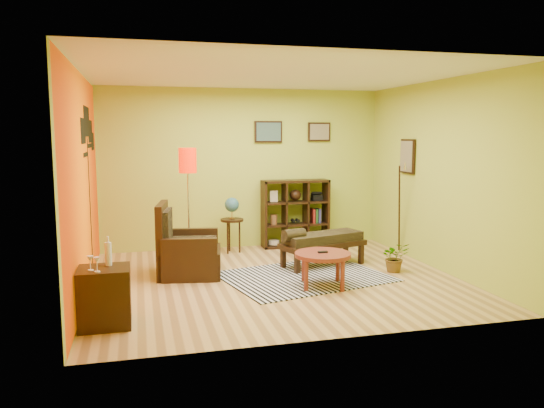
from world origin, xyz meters
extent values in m
plane|color=tan|center=(0.00, 0.00, 0.00)|extent=(5.00, 5.00, 0.00)
cube|color=#B0C43D|center=(0.00, 2.25, 1.40)|extent=(5.00, 0.04, 2.80)
cube|color=#B0C43D|center=(0.00, -2.25, 1.40)|extent=(5.00, 0.04, 2.80)
cube|color=#B0C43D|center=(-2.50, 0.00, 1.40)|extent=(0.04, 4.50, 2.80)
cube|color=#B0C43D|center=(2.50, 0.00, 1.40)|extent=(0.04, 4.50, 2.80)
cube|color=white|center=(0.00, 0.00, 2.80)|extent=(5.00, 4.50, 0.04)
cube|color=#FD6700|center=(-2.48, 0.00, 1.40)|extent=(0.01, 4.45, 2.75)
cube|color=black|center=(-2.46, 0.55, 1.05)|extent=(0.01, 0.14, 2.10)
cube|color=black|center=(-2.46, 0.05, 2.05)|extent=(0.01, 0.65, 0.32)
cube|color=black|center=(-2.46, 0.60, 2.18)|extent=(0.01, 0.85, 0.40)
cube|color=black|center=(-2.46, 1.10, 2.05)|extent=(0.01, 0.70, 0.32)
cube|color=black|center=(-2.46, 1.45, 1.90)|extent=(0.01, 0.50, 0.26)
cube|color=black|center=(0.45, 2.22, 2.05)|extent=(0.50, 0.03, 0.38)
cube|color=#4D7267|center=(0.45, 2.19, 2.05)|extent=(0.44, 0.01, 0.32)
cube|color=black|center=(1.40, 2.22, 2.05)|extent=(0.42, 0.03, 0.34)
cube|color=#988D63|center=(1.40, 2.19, 2.05)|extent=(0.36, 0.01, 0.28)
cube|color=black|center=(2.47, 0.90, 1.65)|extent=(0.03, 0.44, 0.56)
cube|color=#988D63|center=(2.44, 0.90, 1.65)|extent=(0.01, 0.38, 0.50)
cylinder|color=black|center=(2.35, 0.90, 0.78)|extent=(0.23, 0.34, 1.46)
cone|color=silver|center=(2.35, 0.75, 1.52)|extent=(0.08, 0.09, 0.16)
cube|color=silver|center=(0.43, 0.01, 0.01)|extent=(2.54, 2.13, 0.01)
cylinder|color=maroon|center=(0.52, -0.50, 0.43)|extent=(0.74, 0.74, 0.05)
cylinder|color=maroon|center=(0.80, -0.32, 0.20)|extent=(0.06, 0.06, 0.40)
cylinder|color=maroon|center=(0.35, -0.21, 0.20)|extent=(0.06, 0.06, 0.40)
cylinder|color=maroon|center=(0.69, -0.78, 0.20)|extent=(0.06, 0.06, 0.40)
cylinder|color=maroon|center=(0.23, -0.67, 0.20)|extent=(0.06, 0.06, 0.40)
cube|color=black|center=(0.52, -0.50, 0.47)|extent=(0.13, 0.05, 0.02)
cube|color=black|center=(-1.11, 0.52, 0.19)|extent=(0.96, 0.94, 0.38)
cube|color=black|center=(-1.51, 0.58, 0.52)|extent=(0.22, 0.82, 1.05)
cube|color=black|center=(-1.18, 0.13, 0.30)|extent=(0.77, 0.21, 0.61)
cube|color=black|center=(-1.05, 0.90, 0.30)|extent=(0.77, 0.21, 0.61)
cube|color=#D2B358|center=(-1.09, 0.51, 0.45)|extent=(0.76, 0.74, 0.13)
cube|color=#D2B358|center=(-1.43, 0.57, 0.71)|extent=(0.18, 0.61, 0.48)
cube|color=black|center=(-2.20, -1.31, 0.31)|extent=(0.53, 0.48, 0.63)
cylinder|color=white|center=(-2.15, -1.21, 0.75)|extent=(0.07, 0.07, 0.25)
cylinder|color=white|center=(-2.15, -1.21, 0.91)|extent=(0.02, 0.02, 0.07)
cylinder|color=white|center=(-2.32, -1.39, 0.63)|extent=(0.06, 0.06, 0.01)
cylinder|color=white|center=(-2.32, -1.39, 0.68)|extent=(0.01, 0.01, 0.09)
cone|color=white|center=(-2.32, -1.39, 0.75)|extent=(0.07, 0.07, 0.06)
cylinder|color=white|center=(-2.25, -1.47, 0.63)|extent=(0.06, 0.06, 0.01)
cylinder|color=white|center=(-2.25, -1.47, 0.68)|extent=(0.01, 0.01, 0.09)
cone|color=white|center=(-2.25, -1.47, 0.75)|extent=(0.07, 0.07, 0.06)
cylinder|color=silver|center=(-1.09, 1.00, 0.02)|extent=(0.27, 0.27, 0.03)
cylinder|color=silver|center=(-1.09, 1.00, 0.84)|extent=(0.03, 0.03, 1.67)
cylinder|color=#EF1B00|center=(-1.09, 1.00, 1.62)|extent=(0.26, 0.26, 0.37)
cylinder|color=black|center=(-0.29, 1.80, 0.56)|extent=(0.39, 0.39, 0.04)
cylinder|color=black|center=(-0.17, 1.76, 0.27)|extent=(0.03, 0.03, 0.54)
cylinder|color=black|center=(-0.32, 1.92, 0.27)|extent=(0.03, 0.03, 0.54)
cylinder|color=black|center=(-0.38, 1.71, 0.27)|extent=(0.03, 0.03, 0.54)
cylinder|color=gold|center=(-0.29, 1.80, 0.60)|extent=(0.10, 0.10, 0.02)
cylinder|color=gold|center=(-0.29, 1.80, 0.66)|extent=(0.02, 0.02, 0.10)
sphere|color=#214492|center=(-0.29, 1.80, 0.83)|extent=(0.24, 0.24, 0.24)
cube|color=black|center=(0.32, 2.03, 0.60)|extent=(0.04, 0.35, 1.20)
cube|color=black|center=(1.48, 2.03, 0.60)|extent=(0.04, 0.35, 1.20)
cube|color=black|center=(0.90, 2.03, 0.02)|extent=(1.20, 0.35, 0.04)
cube|color=black|center=(0.90, 2.03, 1.18)|extent=(1.20, 0.35, 0.04)
cube|color=black|center=(0.70, 2.03, 0.60)|extent=(0.03, 0.33, 1.12)
cube|color=black|center=(1.10, 2.03, 0.60)|extent=(0.03, 0.33, 1.12)
cube|color=black|center=(0.90, 2.03, 0.40)|extent=(1.12, 0.33, 0.03)
cube|color=black|center=(0.90, 2.03, 0.80)|extent=(1.12, 0.33, 0.03)
cylinder|color=beige|center=(0.50, 2.03, 0.09)|extent=(0.20, 0.20, 0.07)
sphere|color=black|center=(0.90, 2.03, 0.93)|extent=(0.20, 0.20, 0.20)
cube|color=black|center=(1.30, 2.03, 0.87)|extent=(0.18, 0.15, 0.10)
cylinder|color=black|center=(0.86, 2.03, 0.47)|extent=(0.06, 0.12, 0.06)
cylinder|color=black|center=(0.94, 2.03, 0.47)|extent=(0.06, 0.12, 0.06)
ellipsoid|color=#384C26|center=(1.30, 2.03, 0.10)|extent=(0.18, 0.18, 0.09)
cylinder|color=brown|center=(0.50, 2.03, 0.50)|extent=(0.12, 0.12, 0.18)
cube|color=beige|center=(0.50, 2.03, 0.92)|extent=(0.14, 0.03, 0.20)
cube|color=maroon|center=(1.23, 2.03, 0.54)|extent=(0.04, 0.18, 0.26)
cube|color=#1E4C1E|center=(1.28, 2.03, 0.54)|extent=(0.04, 0.18, 0.26)
cube|color=navy|center=(1.34, 2.03, 0.54)|extent=(0.04, 0.18, 0.26)
cube|color=black|center=(0.90, 0.55, 0.34)|extent=(1.43, 0.84, 0.08)
cube|color=#D2B358|center=(0.90, 0.55, 0.44)|extent=(1.32, 0.76, 0.13)
cylinder|color=#D2B358|center=(0.39, 0.40, 0.54)|extent=(0.37, 0.26, 0.17)
cube|color=black|center=(1.41, 0.90, 0.15)|extent=(0.08, 0.08, 0.30)
cube|color=black|center=(0.27, 0.57, 0.15)|extent=(0.08, 0.08, 0.30)
cube|color=black|center=(1.52, 0.53, 0.15)|extent=(0.08, 0.08, 0.30)
cube|color=black|center=(0.38, 0.20, 0.15)|extent=(0.08, 0.08, 0.30)
imported|color=#26661E|center=(1.81, -0.04, 0.17)|extent=(0.44, 0.48, 0.34)
camera|label=1|loc=(-1.82, -6.96, 2.02)|focal=35.00mm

